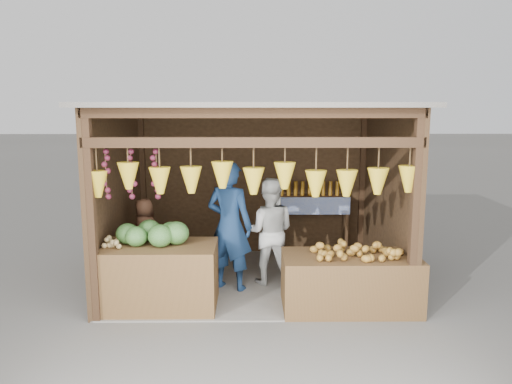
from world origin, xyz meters
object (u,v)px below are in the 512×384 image
counter_right (350,282)px  man_standing (230,226)px  vendor_seated (145,231)px  counter_left (161,277)px  woman_standing (269,231)px

counter_right → man_standing: man_standing is taller
man_standing → vendor_seated: man_standing is taller
counter_left → counter_right: 2.46m
counter_right → woman_standing: 1.46m
vendor_seated → counter_right: bearing=-159.6°
woman_standing → vendor_seated: size_ratio=1.62×
counter_left → counter_right: size_ratio=0.83×
counter_left → vendor_seated: 1.16m
counter_left → woman_standing: (1.45, 0.91, 0.37)m
man_standing → vendor_seated: bearing=7.6°
vendor_seated → man_standing: bearing=-154.9°
counter_left → vendor_seated: size_ratio=1.47×
counter_right → man_standing: bearing=155.9°
man_standing → woman_standing: man_standing is taller
man_standing → woman_standing: (0.58, 0.24, -0.14)m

